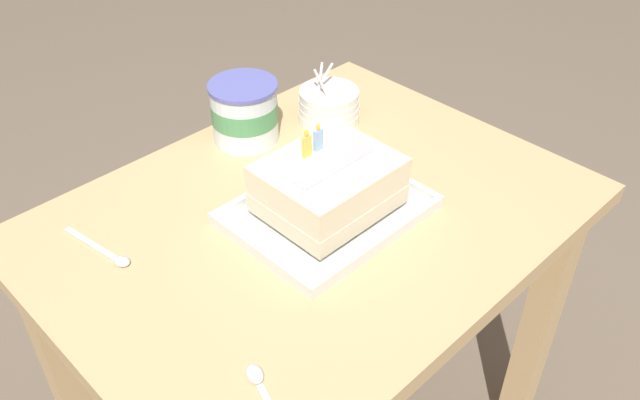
{
  "coord_description": "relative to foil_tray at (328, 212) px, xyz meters",
  "views": [
    {
      "loc": [
        -0.64,
        -0.67,
        1.49
      ],
      "look_at": [
        0.01,
        -0.01,
        0.77
      ],
      "focal_mm": 37.91,
      "sensor_mm": 36.0,
      "label": 1
    }
  ],
  "objects": [
    {
      "name": "serving_spoon_by_bowls",
      "position": [
        -0.32,
        -0.19,
        -0.0
      ],
      "size": [
        0.07,
        0.16,
        0.01
      ],
      "color": "silver",
      "rests_on": "dining_table"
    },
    {
      "name": "foil_tray",
      "position": [
        0.0,
        0.0,
        0.0
      ],
      "size": [
        0.33,
        0.25,
        0.02
      ],
      "color": "silver",
      "rests_on": "dining_table"
    },
    {
      "name": "ice_cream_tub",
      "position": [
        0.06,
        0.29,
        0.06
      ],
      "size": [
        0.14,
        0.14,
        0.12
      ],
      "color": "white",
      "rests_on": "dining_table"
    },
    {
      "name": "bowl_stack",
      "position": [
        0.23,
        0.22,
        0.03
      ],
      "size": [
        0.13,
        0.13,
        0.12
      ],
      "color": "white",
      "rests_on": "dining_table"
    },
    {
      "name": "serving_spoon_near_tray",
      "position": [
        -0.33,
        0.17,
        -0.0
      ],
      "size": [
        0.04,
        0.16,
        0.01
      ],
      "color": "silver",
      "rests_on": "dining_table"
    },
    {
      "name": "dining_table",
      "position": [
        -0.01,
        0.03,
        -0.14
      ],
      "size": [
        0.94,
        0.71,
        0.74
      ],
      "color": "tan",
      "rests_on": "ground_plane"
    },
    {
      "name": "birthday_cake",
      "position": [
        -0.0,
        0.0,
        0.06
      ],
      "size": [
        0.22,
        0.18,
        0.14
      ],
      "color": "beige",
      "rests_on": "foil_tray"
    }
  ]
}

